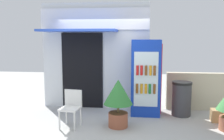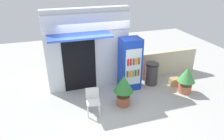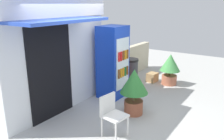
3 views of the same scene
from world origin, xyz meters
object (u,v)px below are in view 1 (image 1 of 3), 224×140
Objects in this scene: drink_cooler at (146,77)px; trash_bin at (181,99)px; plastic_chair at (71,106)px; potted_plant_near_shop at (118,98)px; cardboard_box at (219,116)px.

drink_cooler is 2.21× the size of trash_bin.
trash_bin is (2.59, 1.10, -0.04)m from plastic_chair.
potted_plant_near_shop reaches higher than trash_bin.
plastic_chair reaches higher than cardboard_box.
plastic_chair is at bearing -168.19° from cardboard_box.
potted_plant_near_shop is 1.23× the size of trash_bin.
potted_plant_near_shop is at bearing -147.11° from trash_bin.
trash_bin is 2.45× the size of cardboard_box.
drink_cooler is at bearing 57.92° from potted_plant_near_shop.
trash_bin reaches higher than cardboard_box.
trash_bin is at bearing 154.66° from cardboard_box.
plastic_chair is 1.07m from potted_plant_near_shop.
trash_bin is at bearing 32.89° from potted_plant_near_shop.
potted_plant_near_shop reaches higher than cardboard_box.
trash_bin reaches higher than plastic_chair.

